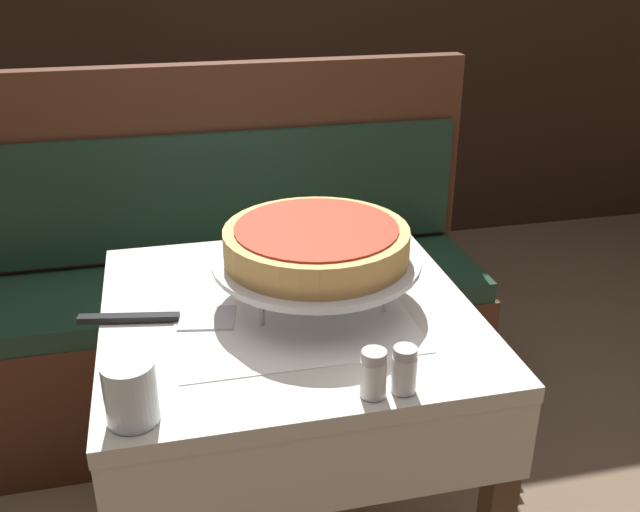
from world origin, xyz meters
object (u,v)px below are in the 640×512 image
(deep_dish_pizza, at_px, (316,242))
(condiment_caddy, at_px, (266,103))
(dining_table_rear, at_px, (261,146))
(booth_bench, at_px, (229,318))
(dining_table_front, at_px, (289,358))
(water_glass_near, at_px, (131,392))
(pepper_shaker, at_px, (404,370))
(salt_shaker, at_px, (374,373))
(pizza_pan_stand, at_px, (316,263))
(pizza_server, at_px, (164,318))

(deep_dish_pizza, xyz_separation_m, condiment_caddy, (0.15, 1.53, -0.08))
(dining_table_rear, bearing_deg, booth_bench, -106.23)
(dining_table_front, height_order, dining_table_rear, dining_table_front)
(dining_table_rear, distance_m, water_glass_near, 1.82)
(dining_table_rear, relative_size, water_glass_near, 7.61)
(pepper_shaker, height_order, condiment_caddy, condiment_caddy)
(salt_shaker, bearing_deg, deep_dish_pizza, 93.37)
(deep_dish_pizza, distance_m, salt_shaker, 0.32)
(pizza_pan_stand, bearing_deg, dining_table_front, -172.96)
(pizza_server, bearing_deg, booth_bench, 75.95)
(dining_table_front, distance_m, dining_table_rear, 1.48)
(condiment_caddy, bearing_deg, dining_table_front, -97.59)
(condiment_caddy, bearing_deg, water_glass_near, -104.95)
(booth_bench, height_order, pizza_pan_stand, booth_bench)
(dining_table_rear, height_order, pizza_pan_stand, pizza_pan_stand)
(pizza_server, distance_m, pepper_shaker, 0.47)
(dining_table_front, distance_m, pepper_shaker, 0.36)
(booth_bench, bearing_deg, pizza_server, -104.05)
(salt_shaker, bearing_deg, water_glass_near, 176.93)
(dining_table_front, relative_size, water_glass_near, 7.70)
(pizza_pan_stand, bearing_deg, pizza_server, -178.46)
(pizza_pan_stand, relative_size, salt_shaker, 5.04)
(salt_shaker, relative_size, pepper_shaker, 1.01)
(booth_bench, bearing_deg, water_glass_near, -102.93)
(dining_table_rear, relative_size, salt_shaker, 9.40)
(dining_table_rear, relative_size, condiment_caddy, 3.98)
(dining_table_rear, height_order, condiment_caddy, condiment_caddy)
(deep_dish_pizza, height_order, water_glass_near, deep_dish_pizza)
(deep_dish_pizza, bearing_deg, dining_table_rear, 85.68)
(dining_table_front, xyz_separation_m, water_glass_near, (-0.28, -0.29, 0.16))
(salt_shaker, bearing_deg, dining_table_rear, 87.03)
(pizza_pan_stand, height_order, condiment_caddy, condiment_caddy)
(pizza_pan_stand, xyz_separation_m, deep_dish_pizza, (0.00, -0.00, 0.04))
(pizza_pan_stand, xyz_separation_m, salt_shaker, (0.02, -0.31, -0.04))
(dining_table_rear, height_order, water_glass_near, water_glass_near)
(dining_table_rear, distance_m, condiment_caddy, 0.17)
(booth_bench, relative_size, pizza_server, 5.19)
(pizza_pan_stand, relative_size, pizza_server, 1.35)
(salt_shaker, bearing_deg, pepper_shaker, 0.00)
(salt_shaker, xyz_separation_m, condiment_caddy, (0.13, 1.84, 0.00))
(pepper_shaker, bearing_deg, condiment_caddy, 87.52)
(pizza_pan_stand, bearing_deg, water_glass_near, -139.17)
(dining_table_rear, xyz_separation_m, salt_shaker, (-0.09, -1.78, 0.15))
(booth_bench, bearing_deg, dining_table_rear, 73.77)
(pepper_shaker, bearing_deg, pizza_pan_stand, 102.21)
(deep_dish_pizza, xyz_separation_m, salt_shaker, (0.02, -0.31, -0.09))
(dining_table_front, height_order, pizza_server, pizza_server)
(pizza_pan_stand, relative_size, water_glass_near, 4.08)
(booth_bench, bearing_deg, deep_dish_pizza, -80.93)
(dining_table_front, bearing_deg, pizza_pan_stand, 7.04)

